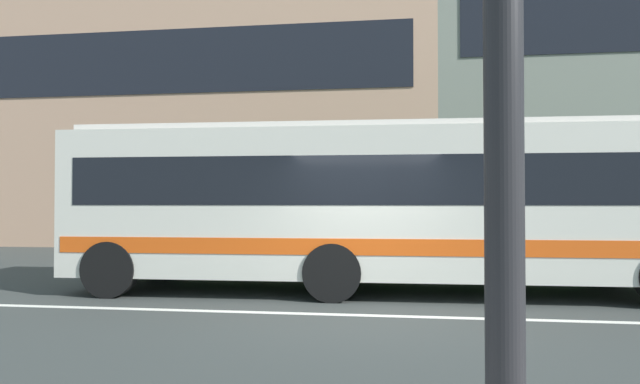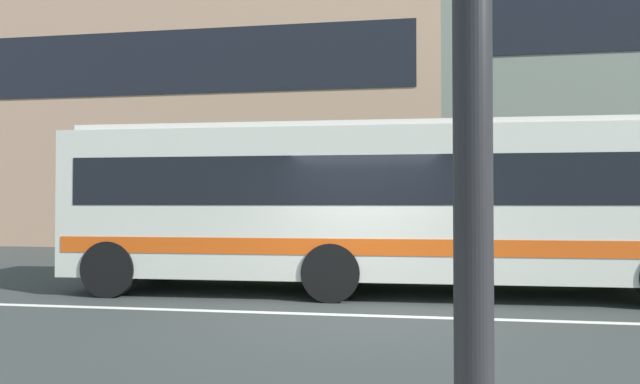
{
  "view_description": "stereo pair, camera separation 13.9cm",
  "coord_description": "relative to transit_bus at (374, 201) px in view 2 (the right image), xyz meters",
  "views": [
    {
      "loc": [
        0.45,
        -8.15,
        1.69
      ],
      "look_at": [
        -1.0,
        2.66,
        1.9
      ],
      "focal_mm": 30.41,
      "sensor_mm": 36.0,
      "label": 1
    },
    {
      "loc": [
        0.59,
        -8.13,
        1.69
      ],
      "look_at": [
        -1.0,
        2.66,
        1.9
      ],
      "focal_mm": 30.41,
      "sensor_mm": 36.0,
      "label": 2
    }
  ],
  "objects": [
    {
      "name": "hedge_row_far",
      "position": [
        3.74,
        3.53,
        -1.18
      ],
      "size": [
        21.5,
        1.1,
        1.08
      ],
      "primitive_type": "cube",
      "color": "#1B551A",
      "rests_on": "ground_plane"
    },
    {
      "name": "transit_bus",
      "position": [
        0.0,
        0.0,
        0.0
      ],
      "size": [
        11.45,
        2.88,
        3.12
      ],
      "color": "beige",
      "rests_on": "ground_plane"
    },
    {
      "name": "ground_plane",
      "position": [
        -0.1,
        -2.23,
        -1.72
      ],
      "size": [
        160.0,
        160.0,
        0.0
      ],
      "primitive_type": "plane",
      "color": "#343836"
    },
    {
      "name": "lane_centre_line",
      "position": [
        -0.1,
        -2.23,
        -1.72
      ],
      "size": [
        60.0,
        0.16,
        0.01
      ],
      "primitive_type": "cube",
      "color": "silver",
      "rests_on": "ground_plane"
    },
    {
      "name": "apartment_block_left",
      "position": [
        -8.53,
        13.09,
        4.22
      ],
      "size": [
        20.88,
        9.14,
        11.88
      ],
      "color": "tan",
      "rests_on": "ground_plane"
    }
  ]
}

